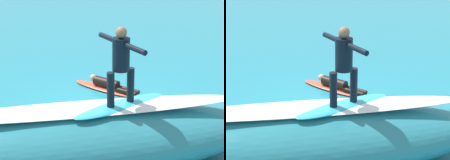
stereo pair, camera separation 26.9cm
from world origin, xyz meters
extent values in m
plane|color=teal|center=(0.00, 0.00, 0.00)|extent=(120.00, 120.00, 0.00)
ellipsoid|color=teal|center=(0.49, 2.31, 0.64)|extent=(7.79, 2.93, 1.27)
ellipsoid|color=white|center=(0.49, 2.31, 1.31)|extent=(6.51, 1.39, 0.08)
ellipsoid|color=#33B2D1|center=(-0.28, 2.24, 1.32)|extent=(2.10, 1.44, 0.10)
cylinder|color=black|center=(-0.07, 2.35, 1.72)|extent=(0.15, 0.15, 0.70)
cylinder|color=black|center=(-0.49, 2.12, 1.72)|extent=(0.15, 0.15, 0.70)
cylinder|color=black|center=(-0.28, 2.24, 2.39)|extent=(0.45, 0.45, 0.64)
sphere|color=#936B4C|center=(-0.28, 2.24, 2.82)|extent=(0.22, 0.22, 0.22)
cylinder|color=black|center=(-0.49, 2.63, 2.61)|extent=(0.36, 0.55, 0.10)
cylinder|color=black|center=(-0.07, 1.84, 2.61)|extent=(0.36, 0.55, 0.10)
ellipsoid|color=#E0563D|center=(-0.26, -1.65, 0.05)|extent=(2.13, 1.86, 0.10)
cylinder|color=black|center=(-0.26, -1.65, 0.24)|extent=(0.83, 0.75, 0.29)
sphere|color=tan|center=(0.13, -1.97, 0.30)|extent=(0.21, 0.21, 0.21)
cylinder|color=black|center=(-0.90, -1.24, 0.16)|extent=(0.62, 0.54, 0.13)
cylinder|color=black|center=(-0.79, -1.11, 0.16)|extent=(0.62, 0.54, 0.13)
ellipsoid|color=white|center=(1.79, 1.83, 0.07)|extent=(0.85, 1.03, 0.14)
camera|label=1|loc=(0.45, 9.00, 4.57)|focal=60.56mm
camera|label=2|loc=(0.18, 9.01, 4.57)|focal=60.56mm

